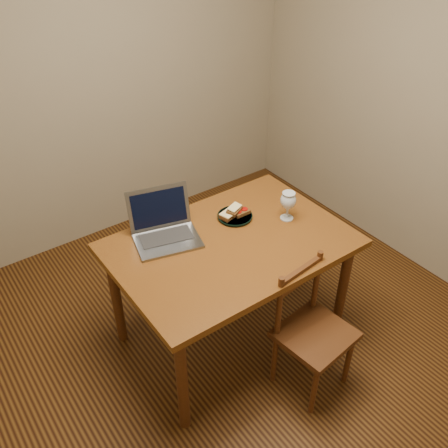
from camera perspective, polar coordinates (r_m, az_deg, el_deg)
floor at (r=3.21m, az=0.90°, el=-13.82°), size 3.20×3.20×0.02m
back_wall at (r=3.68m, az=-14.70°, el=16.75°), size 3.20×0.02×2.60m
right_wall at (r=3.50m, az=23.52°, el=14.01°), size 0.02×3.20×2.60m
table at (r=2.81m, az=0.77°, el=-3.47°), size 1.30×0.90×0.74m
chair at (r=2.76m, az=10.13°, el=-11.42°), size 0.41×0.40×0.40m
plate at (r=2.94m, az=1.26°, el=0.87°), size 0.21×0.21×0.02m
sandwich_cheese at (r=2.92m, az=0.60°, el=1.16°), size 0.13×0.09×0.04m
sandwich_tomato at (r=2.94m, az=2.00°, el=1.43°), size 0.10×0.06×0.03m
sandwich_top at (r=2.92m, az=1.21°, el=1.69°), size 0.12×0.10×0.03m
milk_glass at (r=2.92m, az=7.30°, el=2.09°), size 0.09×0.09×0.18m
laptop at (r=2.79m, az=-6.92°, el=-0.13°), size 0.42×0.40×0.25m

